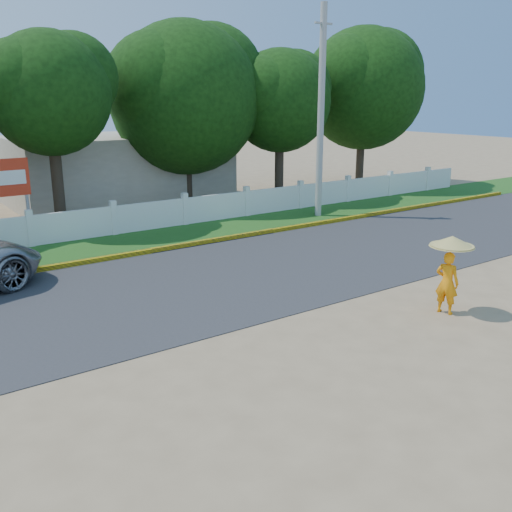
{
  "coord_description": "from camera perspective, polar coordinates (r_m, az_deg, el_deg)",
  "views": [
    {
      "loc": [
        -7.67,
        -8.85,
        5.05
      ],
      "look_at": [
        0.0,
        2.0,
        1.3
      ],
      "focal_mm": 40.0,
      "sensor_mm": 36.0,
      "label": 1
    }
  ],
  "objects": [
    {
      "name": "ground",
      "position": [
        12.75,
        5.24,
        -7.64
      ],
      "size": [
        120.0,
        120.0,
        0.0
      ],
      "primitive_type": "plane",
      "color": "#9E8460",
      "rests_on": "ground"
    },
    {
      "name": "road",
      "position": [
        16.2,
        -5.11,
        -2.43
      ],
      "size": [
        60.0,
        7.0,
        0.02
      ],
      "primitive_type": "cube",
      "color": "#38383A",
      "rests_on": "ground"
    },
    {
      "name": "grass_verge",
      "position": [
        20.74,
        -12.46,
        1.33
      ],
      "size": [
        60.0,
        3.5,
        0.03
      ],
      "primitive_type": "cube",
      "color": "#2D601E",
      "rests_on": "ground"
    },
    {
      "name": "curb",
      "position": [
        19.21,
        -10.47,
        0.5
      ],
      "size": [
        40.0,
        0.18,
        0.16
      ],
      "primitive_type": "cube",
      "color": "yellow",
      "rests_on": "ground"
    },
    {
      "name": "fence",
      "position": [
        21.93,
        -14.04,
        3.45
      ],
      "size": [
        40.0,
        0.1,
        1.1
      ],
      "primitive_type": "cube",
      "color": "silver",
      "rests_on": "ground"
    },
    {
      "name": "building_near",
      "position": [
        29.1,
        -13.64,
        8.51
      ],
      "size": [
        10.0,
        6.0,
        3.2
      ],
      "primitive_type": "cube",
      "color": "#B7AD99",
      "rests_on": "ground"
    },
    {
      "name": "utility_pole",
      "position": [
        24.5,
        6.5,
        13.93
      ],
      "size": [
        0.28,
        0.28,
        8.62
      ],
      "primitive_type": "cylinder",
      "color": "#9A9A98",
      "rests_on": "ground"
    },
    {
      "name": "monk_with_parasol",
      "position": [
        14.17,
        18.78,
        -0.71
      ],
      "size": [
        1.04,
        1.04,
        1.9
      ],
      "color": "orange",
      "rests_on": "ground"
    },
    {
      "name": "tree_row",
      "position": [
        25.27,
        -12.93,
        15.2
      ],
      "size": [
        36.33,
        8.38,
        8.73
      ],
      "color": "#473828",
      "rests_on": "ground"
    }
  ]
}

